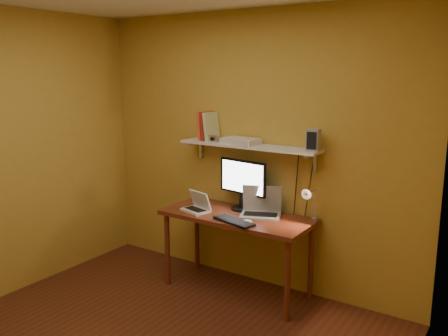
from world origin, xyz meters
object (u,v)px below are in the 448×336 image
Objects in this scene: netbook at (198,205)px; speaker_left at (204,132)px; shelf_camera at (214,139)px; monitor at (243,182)px; desk at (237,223)px; laptop at (261,208)px; keyboard at (234,221)px; desk_lamp at (310,200)px; router at (241,141)px; wall_shelf at (248,146)px; speaker_right at (313,140)px; mouse at (248,221)px.

speaker_left is at bearing 128.90° from netbook.
speaker_left is 1.52× the size of shelf_camera.
monitor reaches higher than netbook.
laptop reaches higher than desk.
desk is 0.96m from speaker_left.
shelf_camera is at bearing 157.53° from keyboard.
desk_lamp is (0.56, 0.34, 0.20)m from keyboard.
desk_lamp is 0.86m from router.
keyboard is at bearing -44.54° from speaker_left.
wall_shelf reaches higher than laptop.
netbook is 1.57× the size of speaker_right.
speaker_left reaches higher than desk_lamp.
desk is 0.29m from mouse.
router is (0.28, 0.04, -0.00)m from shelf_camera.
monitor is 0.63m from speaker_left.
shelf_camera is at bearing -171.66° from router.
netbook is at bearing -167.39° from desk_lamp.
desk is 8.41× the size of speaker_left.
laptop is at bearing 100.09° from mouse.
speaker_right reaches higher than laptop.
mouse is at bearing -147.07° from desk_lamp.
mouse is at bearing -146.41° from speaker_right.
monitor is at bearing 6.05° from shelf_camera.
keyboard is at bearing -149.42° from speaker_right.
speaker_right reaches higher than router.
monitor is 2.79× the size of speaker_right.
laptop is at bearing -17.44° from speaker_left.
desk_lamp is (0.45, 0.29, 0.19)m from mouse.
laptop is 1.13× the size of desk_lamp.
netbook is (-0.37, -0.30, -0.56)m from wall_shelf.
keyboard is 1.22× the size of router.
speaker_right is at bearing 45.46° from mouse.
wall_shelf reaches higher than monitor.
mouse is (0.26, -0.34, -0.25)m from monitor.
speaker_left is 0.43m from router.
laptop is 2.55× the size of speaker_left.
shelf_camera is at bearing -26.93° from speaker_left.
netbook is at bearing -169.73° from speaker_right.
desk is 3.73× the size of desk_lamp.
router is (-0.73, 0.06, 0.44)m from desk_lamp.
laptop is at bearing -23.79° from wall_shelf.
netbook reaches higher than keyboard.
laptop is at bearing -3.38° from shelf_camera.
mouse is (0.21, -0.16, 0.10)m from desk.
router is at bearing 142.49° from laptop.
wall_shelf is 4.24× the size of router.
wall_shelf is at bearing 173.63° from speaker_right.
laptop is 0.34m from keyboard.
router reaches higher than monitor.
shelf_camera is (0.14, -0.04, -0.05)m from speaker_left.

